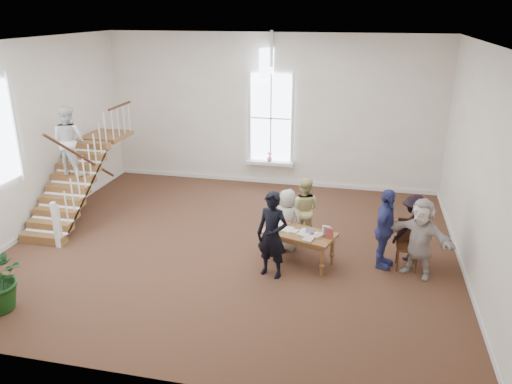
% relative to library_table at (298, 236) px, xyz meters
% --- Properties ---
extents(ground, '(10.00, 10.00, 0.00)m').
position_rel_library_table_xyz_m(ground, '(-1.56, 0.46, -0.63)').
color(ground, '#44291A').
rests_on(ground, ground).
extents(room_shell, '(10.49, 10.00, 10.00)m').
position_rel_library_table_xyz_m(room_shell, '(-1.56, 4.86, -0.23)').
color(room_shell, beige).
rests_on(room_shell, ground).
extents(staircase, '(1.10, 4.10, 2.92)m').
position_rel_library_table_xyz_m(staircase, '(-5.90, 1.21, 0.99)').
color(staircase, brown).
rests_on(staircase, ground).
extents(library_table, '(1.66, 1.16, 0.77)m').
position_rel_library_table_xyz_m(library_table, '(0.00, 0.00, 0.00)').
color(library_table, brown).
rests_on(library_table, ground).
extents(police_officer, '(0.75, 0.60, 1.80)m').
position_rel_library_table_xyz_m(police_officer, '(-0.44, -0.65, 0.27)').
color(police_officer, black).
rests_on(police_officer, ground).
extents(elderly_woman, '(0.79, 0.63, 1.41)m').
position_rel_library_table_xyz_m(elderly_woman, '(-0.34, 0.60, 0.08)').
color(elderly_woman, '#B9B4AB').
rests_on(elderly_woman, ground).
extents(person_yellow, '(0.79, 0.64, 1.55)m').
position_rel_library_table_xyz_m(person_yellow, '(-0.04, 1.10, 0.15)').
color(person_yellow, beige).
rests_on(person_yellow, ground).
extents(woman_cluster_a, '(0.70, 1.09, 1.73)m').
position_rel_library_table_xyz_m(woman_cluster_a, '(1.76, 0.21, 0.23)').
color(woman_cluster_a, navy).
rests_on(woman_cluster_a, ground).
extents(woman_cluster_b, '(1.10, 1.02, 1.48)m').
position_rel_library_table_xyz_m(woman_cluster_b, '(2.36, 0.66, 0.11)').
color(woman_cluster_b, black).
rests_on(woman_cluster_b, ground).
extents(woman_cluster_c, '(1.57, 1.20, 1.66)m').
position_rel_library_table_xyz_m(woman_cluster_c, '(2.44, 0.01, 0.20)').
color(woman_cluster_c, beige).
rests_on(woman_cluster_c, ground).
extents(side_chair, '(0.45, 0.45, 1.04)m').
position_rel_library_table_xyz_m(side_chair, '(2.25, 0.34, -0.04)').
color(side_chair, '#381F0F').
rests_on(side_chair, ground).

